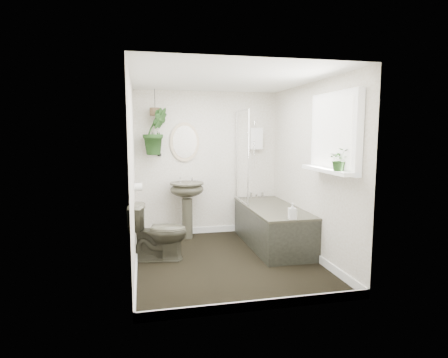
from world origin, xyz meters
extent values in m
cube|color=black|center=(0.00, 0.00, -0.01)|extent=(2.30, 2.80, 0.02)
cube|color=white|center=(0.00, 0.00, 2.31)|extent=(2.30, 2.80, 0.02)
cube|color=white|center=(0.00, 1.41, 1.15)|extent=(2.30, 0.02, 2.30)
cube|color=white|center=(0.00, -1.41, 1.15)|extent=(2.30, 0.02, 2.30)
cube|color=white|center=(-1.16, 0.00, 1.15)|extent=(0.02, 2.80, 2.30)
cube|color=white|center=(1.16, 0.00, 1.15)|extent=(0.02, 2.80, 2.30)
cube|color=white|center=(0.00, 0.00, 0.05)|extent=(2.30, 2.80, 0.10)
cube|color=white|center=(0.80, 1.34, 1.55)|extent=(0.20, 0.10, 0.35)
ellipsoid|color=beige|center=(-0.37, 1.37, 1.50)|extent=(0.46, 0.03, 0.62)
cylinder|color=black|center=(-0.77, 1.36, 1.40)|extent=(0.04, 0.04, 0.22)
cylinder|color=white|center=(-1.10, 0.70, 0.90)|extent=(0.11, 0.11, 0.11)
cube|color=white|center=(1.09, -0.70, 1.65)|extent=(0.08, 1.00, 0.90)
cube|color=white|center=(1.02, -0.70, 1.23)|extent=(0.18, 1.00, 0.04)
cube|color=white|center=(1.04, -0.70, 1.65)|extent=(0.01, 0.86, 0.76)
imported|color=#38372B|center=(-0.85, 0.25, 0.37)|extent=(0.78, 0.53, 0.74)
imported|color=black|center=(1.00, -0.98, 1.37)|extent=(0.27, 0.26, 0.24)
imported|color=black|center=(-0.82, 1.25, 1.67)|extent=(0.47, 0.42, 0.71)
imported|color=black|center=(0.78, -0.29, 0.68)|extent=(0.10, 0.11, 0.20)
cylinder|color=brown|center=(-0.82, 1.25, 1.96)|extent=(0.16, 0.16, 0.12)
camera|label=1|loc=(-1.04, -4.57, 1.66)|focal=30.00mm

